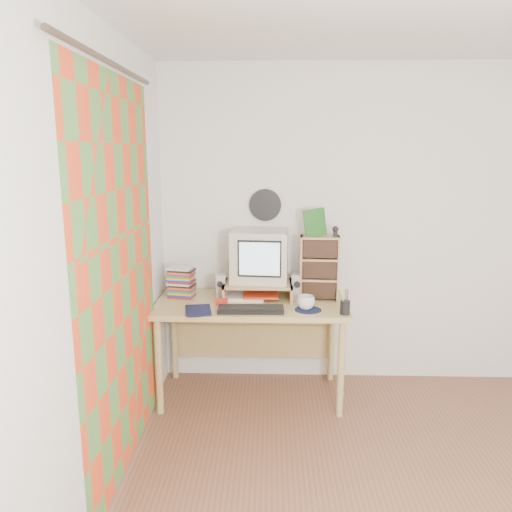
# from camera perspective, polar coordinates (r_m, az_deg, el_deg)

# --- Properties ---
(back_wall) EXTENTS (3.50, 0.00, 3.50)m
(back_wall) POSITION_cam_1_polar(r_m,az_deg,el_deg) (4.05, 14.34, 3.12)
(back_wall) COLOR white
(back_wall) RESTS_ON floor
(left_wall) EXTENTS (0.00, 3.50, 3.50)m
(left_wall) POSITION_cam_1_polar(r_m,az_deg,el_deg) (2.40, -19.47, -3.11)
(left_wall) COLOR white
(left_wall) RESTS_ON floor
(curtain) EXTENTS (0.00, 2.20, 2.20)m
(curtain) POSITION_cam_1_polar(r_m,az_deg,el_deg) (2.85, -15.16, -2.59)
(curtain) COLOR #E84620
(curtain) RESTS_ON left_wall
(wall_disc) EXTENTS (0.25, 0.02, 0.25)m
(wall_disc) POSITION_cam_1_polar(r_m,az_deg,el_deg) (3.91, 1.06, 5.84)
(wall_disc) COLOR black
(wall_disc) RESTS_ON back_wall
(desk) EXTENTS (1.40, 0.70, 0.75)m
(desk) POSITION_cam_1_polar(r_m,az_deg,el_deg) (3.81, -0.55, -6.89)
(desk) COLOR #D7BF74
(desk) RESTS_ON floor
(monitor_riser) EXTENTS (0.52, 0.30, 0.12)m
(monitor_riser) POSITION_cam_1_polar(r_m,az_deg,el_deg) (3.78, 0.22, -3.43)
(monitor_riser) COLOR tan
(monitor_riser) RESTS_ON desk
(crt_monitor) EXTENTS (0.45, 0.45, 0.39)m
(crt_monitor) POSITION_cam_1_polar(r_m,az_deg,el_deg) (3.77, 0.45, 0.00)
(crt_monitor) COLOR beige
(crt_monitor) RESTS_ON monitor_riser
(speaker_left) EXTENTS (0.08, 0.08, 0.19)m
(speaker_left) POSITION_cam_1_polar(r_m,az_deg,el_deg) (3.77, -4.08, -3.50)
(speaker_left) COLOR #B0AFB4
(speaker_left) RESTS_ON desk
(speaker_right) EXTENTS (0.08, 0.08, 0.20)m
(speaker_right) POSITION_cam_1_polar(r_m,az_deg,el_deg) (3.75, 4.68, -3.54)
(speaker_right) COLOR #B0AFB4
(speaker_right) RESTS_ON desk
(keyboard) EXTENTS (0.46, 0.16, 0.03)m
(keyboard) POSITION_cam_1_polar(r_m,az_deg,el_deg) (3.48, -0.60, -6.12)
(keyboard) COLOR black
(keyboard) RESTS_ON desk
(dvd_stack) EXTENTS (0.21, 0.16, 0.26)m
(dvd_stack) POSITION_cam_1_polar(r_m,az_deg,el_deg) (3.83, -8.55, -2.77)
(dvd_stack) COLOR brown
(dvd_stack) RESTS_ON desk
(cd_rack) EXTENTS (0.30, 0.17, 0.48)m
(cd_rack) POSITION_cam_1_polar(r_m,az_deg,el_deg) (3.75, 7.25, -1.34)
(cd_rack) COLOR tan
(cd_rack) RESTS_ON desk
(mug) EXTENTS (0.13, 0.13, 0.10)m
(mug) POSITION_cam_1_polar(r_m,az_deg,el_deg) (3.54, 5.72, -5.31)
(mug) COLOR white
(mug) RESTS_ON desk
(diary) EXTENTS (0.24, 0.19, 0.04)m
(diary) POSITION_cam_1_polar(r_m,az_deg,el_deg) (3.50, -8.04, -6.07)
(diary) COLOR #0F1439
(diary) RESTS_ON desk
(mousepad) EXTENTS (0.22, 0.22, 0.00)m
(mousepad) POSITION_cam_1_polar(r_m,az_deg,el_deg) (3.54, 5.97, -6.15)
(mousepad) COLOR #101336
(mousepad) RESTS_ON desk
(pen_cup) EXTENTS (0.08, 0.08, 0.14)m
(pen_cup) POSITION_cam_1_polar(r_m,az_deg,el_deg) (3.47, 10.15, -5.50)
(pen_cup) COLOR black
(pen_cup) RESTS_ON desk
(papers) EXTENTS (0.30, 0.22, 0.04)m
(papers) POSITION_cam_1_polar(r_m,az_deg,el_deg) (3.78, -0.64, -4.59)
(papers) COLOR white
(papers) RESTS_ON desk
(red_box) EXTENTS (0.08, 0.05, 0.04)m
(red_box) POSITION_cam_1_polar(r_m,az_deg,el_deg) (3.64, -3.91, -5.25)
(red_box) COLOR red
(red_box) RESTS_ON desk
(game_box) EXTENTS (0.16, 0.05, 0.20)m
(game_box) POSITION_cam_1_polar(r_m,az_deg,el_deg) (3.68, 6.73, 3.80)
(game_box) COLOR #195618
(game_box) RESTS_ON cd_rack
(webcam) EXTENTS (0.05, 0.05, 0.08)m
(webcam) POSITION_cam_1_polar(r_m,az_deg,el_deg) (3.69, 9.06, 2.80)
(webcam) COLOR black
(webcam) RESTS_ON cd_rack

